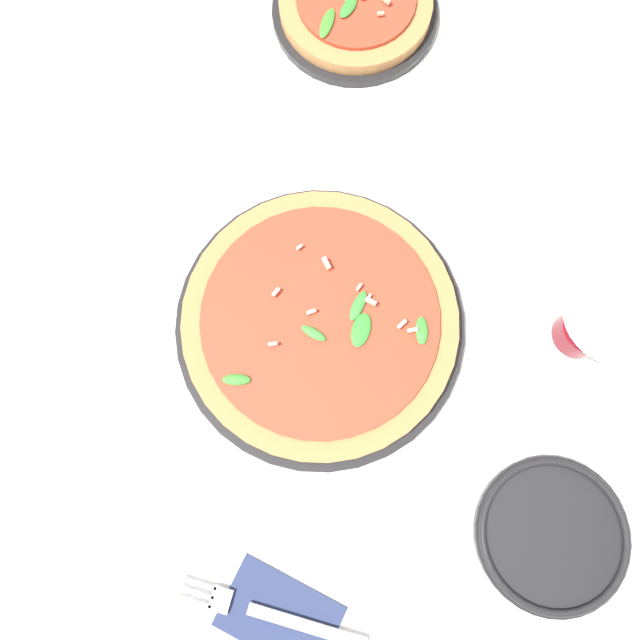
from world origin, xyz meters
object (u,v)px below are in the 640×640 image
pizza_arugula_main (320,323)px  pizza_personal_side (355,7)px  wine_glass (591,327)px  fork (272,615)px  side_plate_white (553,535)px

pizza_arugula_main → pizza_personal_side: (0.01, -0.42, -0.00)m
pizza_arugula_main → wine_glass: size_ratio=1.94×
pizza_arugula_main → fork: size_ratio=1.64×
fork → side_plate_white: size_ratio=1.22×
wine_glass → fork: wine_glass is taller
wine_glass → fork: size_ratio=0.84×
pizza_personal_side → fork: bearing=90.4°
pizza_personal_side → fork: (-0.01, 0.73, -0.01)m
pizza_personal_side → wine_glass: wine_glass is taller
pizza_personal_side → fork: pizza_personal_side is taller
fork → side_plate_white: side_plate_white is taller
wine_glass → side_plate_white: bearing=93.9°
wine_glass → side_plate_white: 0.23m
fork → side_plate_white: 0.30m
side_plate_white → pizza_personal_side: bearing=-64.9°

